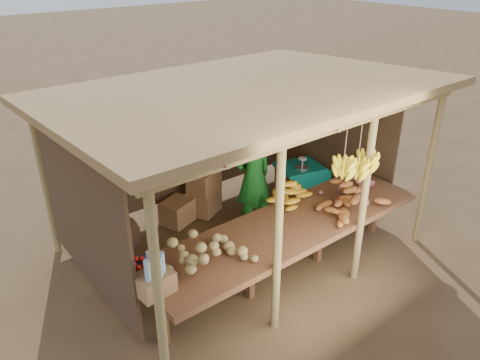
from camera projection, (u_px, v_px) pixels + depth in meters
ground at (240, 245)px, 6.76m from camera, size 60.00×60.00×0.00m
stall_structure at (235, 115)px, 6.00m from camera, size 4.70×3.50×2.43m
counter at (288, 229)px, 5.77m from camera, size 3.90×1.05×0.80m
potato_heap at (201, 254)px, 4.87m from camera, size 1.24×1.01×0.37m
sweet_potato_heap at (350, 195)px, 6.07m from camera, size 1.09×0.81×0.36m
onion_heap at (351, 181)px, 6.42m from camera, size 0.88×0.59×0.36m
banana_pile at (291, 191)px, 6.16m from camera, size 0.78×0.60×0.35m
tomato_basin at (140, 270)px, 4.80m from camera, size 0.37×0.37×0.20m
bottle_box at (154, 278)px, 4.54m from camera, size 0.38×0.31×0.45m
vendor at (254, 177)px, 6.80m from camera, size 0.64×0.43×1.73m
tarp_crate at (299, 182)px, 7.83m from camera, size 0.83×0.76×0.83m
carton_stack at (195, 198)px, 7.34m from camera, size 1.09×0.53×0.75m
burlap_sacks at (112, 236)px, 6.50m from camera, size 0.82×0.43×0.58m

